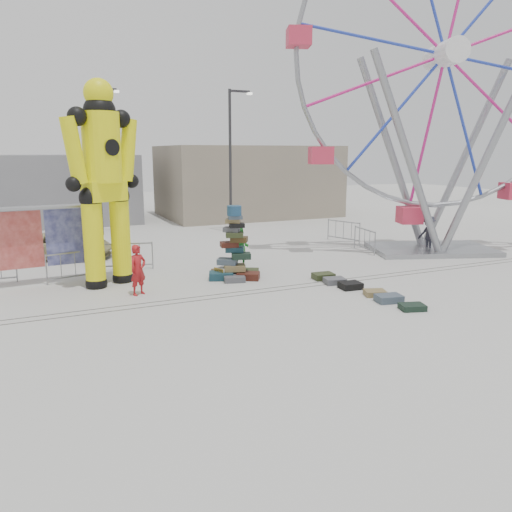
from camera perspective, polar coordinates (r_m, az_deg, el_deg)
name	(u,v)px	position (r m, az deg, el deg)	size (l,w,h in m)	color
ground	(289,295)	(16.42, 3.85, -4.45)	(90.00, 90.00, 0.00)	#9E9E99
track_line_near	(281,290)	(16.93, 2.90, -3.92)	(40.00, 0.04, 0.01)	#47443F
track_line_far	(276,287)	(17.27, 2.29, -3.60)	(40.00, 0.04, 0.01)	#47443F
building_right	(247,181)	(36.91, -1.04, 8.57)	(12.00, 8.00, 5.00)	gray
building_left	(56,189)	(36.02, -21.93, 7.17)	(10.00, 8.00, 4.40)	gray
lamp_post_right	(232,154)	(28.89, -2.79, 11.59)	(1.41, 0.25, 8.00)	#2D2D30
lamp_post_left	(99,154)	(29.12, -17.48, 11.07)	(1.41, 0.25, 8.00)	#2D2D30
suitcase_tower	(234,258)	(18.38, -2.48, -0.25)	(2.11, 1.75, 2.70)	#183B49
crash_test_dummy	(104,176)	(17.83, -17.03, 8.71)	(2.78, 1.63, 7.18)	black
ferris_wheel	(443,82)	(24.59, 20.62, 18.14)	(12.62, 4.91, 15.45)	gray
banner_scaffold	(43,226)	(18.84, -23.16, 3.18)	(3.85, 0.92, 2.76)	gray
steamer_trunk	(227,272)	(18.60, -3.30, -1.86)	(0.86, 0.50, 0.40)	silver
row_case_0	(323,276)	(18.51, 7.70, -2.29)	(0.75, 0.56, 0.23)	#303A1D
row_case_1	(335,281)	(17.93, 8.98, -2.82)	(0.72, 0.56, 0.21)	#55565C
row_case_2	(350,285)	(17.38, 10.75, -3.33)	(0.71, 0.59, 0.23)	black
row_case_3	(375,293)	(16.71, 13.45, -4.13)	(0.67, 0.53, 0.19)	olive
row_case_4	(389,298)	(16.13, 14.95, -4.71)	(0.80, 0.54, 0.23)	#445261
row_case_5	(412,307)	(15.55, 17.44, -5.58)	(0.72, 0.51, 0.18)	black
barricade_dummy_b	(75,266)	(19.19, -19.96, -1.07)	(2.00, 0.10, 1.10)	gray
barricade_dummy_c	(127,256)	(20.34, -14.56, -0.03)	(2.00, 0.10, 1.10)	gray
barricade_wheel_front	(364,240)	(23.88, 12.29, 1.80)	(2.00, 0.10, 1.10)	gray
barricade_wheel_back	(343,231)	(26.33, 9.96, 2.81)	(2.00, 0.10, 1.10)	gray
pedestrian_red	(138,270)	(16.65, -13.33, -1.56)	(0.61, 0.40, 1.66)	#A1171A
pedestrian_green	(240,247)	(20.36, -1.79, 1.05)	(0.77, 0.60, 1.58)	#1B6C20
pedestrian_black	(91,256)	(19.13, -18.31, 0.03)	(1.04, 0.43, 1.77)	black
pedestrian_grey	(428,234)	(24.48, 19.08, 2.38)	(1.10, 0.63, 1.71)	#272834
parked_suv	(64,245)	(23.35, -21.13, 1.13)	(1.93, 4.19, 1.16)	tan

